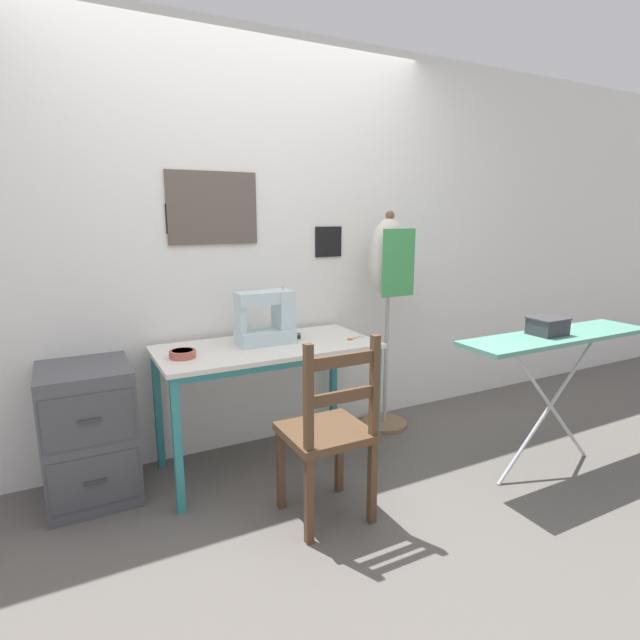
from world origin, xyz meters
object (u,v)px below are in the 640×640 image
object	(u,v)px
filing_cabinet	(89,432)
ironing_board	(557,343)
thread_spool_near_machine	(298,336)
wooden_chair	(329,434)
scissors	(353,339)
dress_form	(389,274)
sewing_machine	(268,318)
fabric_bowl	(183,354)
storage_box	(548,326)

from	to	relation	value
filing_cabinet	ironing_board	world-z (taller)	ironing_board
thread_spool_near_machine	wooden_chair	xyz separation A→B (m)	(-0.17, -0.70, -0.31)
scissors	dress_form	size ratio (longest dim) A/B	0.09
sewing_machine	ironing_board	bearing A→B (deg)	-32.10
scissors	filing_cabinet	size ratio (longest dim) A/B	0.18
fabric_bowl	storage_box	size ratio (longest dim) A/B	0.72
scissors	wooden_chair	bearing A→B (deg)	-130.50
sewing_machine	scissors	xyz separation A→B (m)	(0.48, -0.16, -0.14)
ironing_board	sewing_machine	bearing A→B (deg)	147.90
thread_spool_near_machine	wooden_chair	distance (m)	0.78
ironing_board	storage_box	bearing A→B (deg)	159.54
ironing_board	wooden_chair	bearing A→B (deg)	172.83
scissors	thread_spool_near_machine	bearing A→B (deg)	151.99
dress_form	fabric_bowl	bearing A→B (deg)	-173.08
fabric_bowl	thread_spool_near_machine	world-z (taller)	fabric_bowl
filing_cabinet	scissors	bearing A→B (deg)	-8.50
scissors	ironing_board	world-z (taller)	ironing_board
wooden_chair	filing_cabinet	world-z (taller)	wooden_chair
scissors	thread_spool_near_machine	world-z (taller)	thread_spool_near_machine
sewing_machine	fabric_bowl	distance (m)	0.54
wooden_chair	storage_box	world-z (taller)	wooden_chair
fabric_bowl	storage_box	xyz separation A→B (m)	(1.84, -0.76, 0.11)
sewing_machine	thread_spool_near_machine	bearing A→B (deg)	0.16
dress_form	ironing_board	world-z (taller)	dress_form
ironing_board	storage_box	size ratio (longest dim) A/B	6.52
filing_cabinet	dress_form	bearing A→B (deg)	0.68
sewing_machine	scissors	bearing A→B (deg)	-17.89
scissors	wooden_chair	xyz separation A→B (m)	(-0.46, -0.54, -0.30)
thread_spool_near_machine	filing_cabinet	bearing A→B (deg)	176.92
scissors	storage_box	bearing A→B (deg)	-39.39
thread_spool_near_machine	filing_cabinet	xyz separation A→B (m)	(-1.18, 0.06, -0.40)
sewing_machine	ironing_board	distance (m)	1.64
ironing_board	fabric_bowl	bearing A→B (deg)	157.65
wooden_chair	filing_cabinet	xyz separation A→B (m)	(-1.01, 0.76, -0.09)
filing_cabinet	wooden_chair	bearing A→B (deg)	-36.93
wooden_chair	ironing_board	xyz separation A→B (m)	(1.36, -0.17, 0.33)
fabric_bowl	scissors	bearing A→B (deg)	-3.99
thread_spool_near_machine	storage_box	bearing A→B (deg)	-36.72
sewing_machine	fabric_bowl	world-z (taller)	sewing_machine
filing_cabinet	dress_form	world-z (taller)	dress_form
fabric_bowl	wooden_chair	distance (m)	0.87
thread_spool_near_machine	filing_cabinet	world-z (taller)	thread_spool_near_machine
storage_box	thread_spool_near_machine	bearing A→B (deg)	143.28
dress_form	filing_cabinet	bearing A→B (deg)	-179.32
filing_cabinet	storage_box	bearing A→B (deg)	-21.47
storage_box	sewing_machine	bearing A→B (deg)	147.43
scissors	storage_box	size ratio (longest dim) A/B	0.68
wooden_chair	ironing_board	bearing A→B (deg)	-7.17
scissors	filing_cabinet	xyz separation A→B (m)	(-1.47, 0.22, -0.38)
wooden_chair	ironing_board	world-z (taller)	wooden_chair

